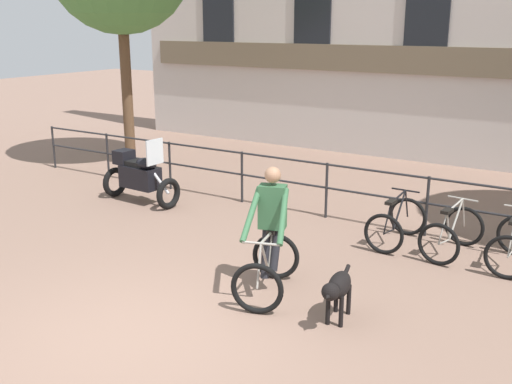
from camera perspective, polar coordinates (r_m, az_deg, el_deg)
ground_plane at (r=7.33m, az=-11.73°, el=-13.29°), size 60.00×60.00×0.00m
canal_railing at (r=11.11m, az=6.75°, el=1.05°), size 15.05×0.05×1.05m
cyclist_with_bike at (r=7.99m, az=1.29°, el=-4.41°), size 1.01×1.32×1.70m
dog at (r=7.36m, az=7.77°, el=-9.04°), size 0.34×0.98×0.64m
parked_motorcycle at (r=12.25m, az=-11.03°, el=1.56°), size 1.68×0.71×1.35m
parked_bicycle_near_lamp at (r=10.07m, az=13.19°, el=-2.93°), size 0.70×1.13×0.86m
parked_bicycle_mid_left at (r=9.84m, az=18.15°, el=-3.76°), size 0.79×1.18×0.86m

